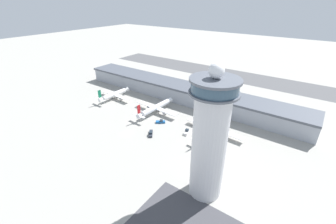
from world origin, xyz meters
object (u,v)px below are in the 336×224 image
Objects in this scene: airplane_gate_alpha at (114,94)px; service_truck_fuel at (161,122)px; control_tower at (210,138)px; airplane_gate_bravo at (156,108)px; service_truck_catering at (151,133)px; service_truck_baggage at (187,132)px; airplane_gate_charlie at (214,128)px.

service_truck_fuel is at bearing -9.98° from airplane_gate_alpha.
control_tower is 88.71m from airplane_gate_bravo.
control_tower is 63.43m from service_truck_catering.
airplane_gate_bravo reaches higher than service_truck_baggage.
service_truck_catering reaches higher than service_truck_fuel.
control_tower is 1.76× the size of airplane_gate_alpha.
service_truck_fuel is (60.35, -10.62, -3.32)m from airplane_gate_alpha.
airplane_gate_alpha reaches higher than service_truck_catering.
airplane_gate_bravo is 37.99m from service_truck_baggage.
control_tower is at bearing -23.58° from service_truck_catering.
control_tower is at bearing -35.76° from airplane_gate_bravo.
service_truck_baggage is (18.72, 15.31, 0.14)m from service_truck_catering.
service_truck_fuel is at bearing 176.86° from service_truck_baggage.
airplane_gate_charlie reaches higher than service_truck_catering.
airplane_gate_charlie is (-18.72, 49.18, -25.99)m from control_tower.
airplane_gate_alpha is at bearing 179.64° from airplane_gate_charlie.
airplane_gate_alpha is at bearing 156.86° from control_tower.
service_truck_baggage is at bearing -3.14° from service_truck_fuel.
control_tower is 1.45× the size of airplane_gate_charlie.
service_truck_baggage is at bearing 131.10° from control_tower.
airplane_gate_charlie is 6.69× the size of service_truck_baggage.
airplane_gate_bravo is 6.21× the size of service_truck_baggage.
service_truck_catering is 1.12× the size of service_truck_fuel.
service_truck_fuel is (12.84, -10.51, -3.69)m from airplane_gate_bravo.
service_truck_catering is (17.23, -27.10, -3.60)m from airplane_gate_bravo.
airplane_gate_charlie is 5.50× the size of service_truck_catering.
service_truck_catering is 24.19m from service_truck_baggage.
control_tower is 57.91m from service_truck_baggage.
control_tower is 8.01× the size of service_truck_catering.
control_tower is at bearing -23.14° from airplane_gate_alpha.
airplane_gate_bravo is 5.12× the size of service_truck_catering.
airplane_gate_bravo is at bearing 161.85° from service_truck_baggage.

